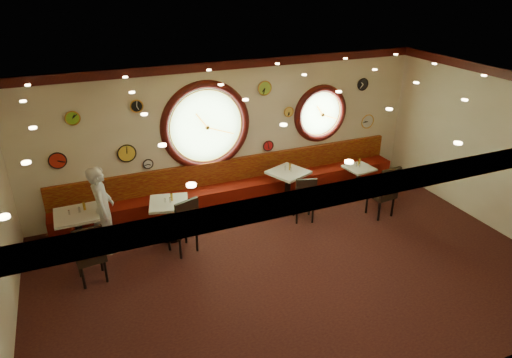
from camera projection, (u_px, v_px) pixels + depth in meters
name	position (u px, v px, depth m)	size (l,w,h in m)	color
floor	(291.00, 268.00, 8.21)	(9.00, 6.00, 0.00)	black
ceiling	(298.00, 94.00, 6.86)	(9.00, 6.00, 0.02)	gold
wall_back	(232.00, 133.00, 10.05)	(9.00, 0.02, 3.20)	beige
wall_front	(419.00, 299.00, 5.03)	(9.00, 0.02, 3.20)	beige
wall_right	(495.00, 150.00, 9.12)	(0.02, 6.00, 3.20)	beige
molding_back	(232.00, 65.00, 9.37)	(9.00, 0.10, 0.18)	#360B09
molding_front	(439.00, 173.00, 4.43)	(9.00, 0.10, 0.18)	#360B09
molding_right	(511.00, 75.00, 8.46)	(0.10, 6.00, 0.18)	#360B09
banquette_base	(238.00, 199.00, 10.45)	(8.00, 0.55, 0.20)	black
banquette_seat	(238.00, 189.00, 10.34)	(8.00, 0.55, 0.30)	#5B0E07
banquette_back	(234.00, 170.00, 10.36)	(8.00, 0.10, 0.55)	#630807
porthole_left_glass	(206.00, 126.00, 9.73)	(1.66, 1.66, 0.02)	#8EC174
porthole_left_frame	(206.00, 126.00, 9.71)	(1.98, 1.98, 0.18)	#360B09
porthole_left_ring	(206.00, 127.00, 9.69)	(1.61, 1.61, 0.03)	gold
porthole_right_glass	(320.00, 114.00, 10.73)	(1.10, 1.10, 0.02)	#8EC174
porthole_right_frame	(320.00, 114.00, 10.72)	(1.38, 1.38, 0.18)	#360B09
porthole_right_ring	(321.00, 114.00, 10.69)	(1.09, 1.09, 0.03)	gold
wall_clock_0	(148.00, 164.00, 9.52)	(0.20, 0.20, 0.03)	white
wall_clock_1	(363.00, 84.00, 10.83)	(0.28, 0.28, 0.03)	black
wall_clock_2	(73.00, 118.00, 8.58)	(0.26, 0.26, 0.03)	#73BE26
wall_clock_3	(268.00, 146.00, 10.48)	(0.24, 0.24, 0.03)	red
wall_clock_4	(367.00, 121.00, 11.32)	(0.34, 0.34, 0.03)	silver
wall_clock_5	(137.00, 106.00, 8.95)	(0.24, 0.24, 0.03)	black
wall_clock_6	(127.00, 153.00, 9.25)	(0.36, 0.36, 0.03)	yellow
wall_clock_7	(265.00, 88.00, 9.88)	(0.30, 0.30, 0.03)	#92C63D
wall_clock_8	(58.00, 160.00, 8.77)	(0.32, 0.32, 0.03)	red
wall_clock_9	(289.00, 112.00, 10.34)	(0.22, 0.22, 0.03)	#F5D051
table_a	(79.00, 228.00, 8.45)	(0.78, 0.78, 0.84)	black
table_b	(170.00, 215.00, 8.95)	(0.88, 0.88, 0.80)	black
table_c	(288.00, 184.00, 10.20)	(0.99, 0.99, 0.83)	black
table_d	(358.00, 177.00, 10.79)	(0.68, 0.68, 0.67)	black
chair_a	(90.00, 251.00, 7.58)	(0.53, 0.53, 0.70)	black
chair_b	(185.00, 223.00, 8.39)	(0.61, 0.61, 0.71)	black
chair_c	(305.00, 197.00, 9.49)	(0.54, 0.54, 0.64)	black
chair_d	(385.00, 189.00, 9.65)	(0.54, 0.54, 0.73)	black
condiment_a_salt	(69.00, 212.00, 8.27)	(0.03, 0.03, 0.09)	silver
condiment_b_salt	(165.00, 200.00, 8.80)	(0.03, 0.03, 0.09)	silver
condiment_c_salt	(285.00, 168.00, 10.11)	(0.04, 0.04, 0.10)	silver
condiment_d_salt	(357.00, 165.00, 10.70)	(0.03, 0.03, 0.09)	silver
condiment_a_pepper	(79.00, 210.00, 8.34)	(0.04, 0.04, 0.11)	silver
condiment_b_pepper	(170.00, 200.00, 8.79)	(0.04, 0.04, 0.10)	silver
condiment_c_pepper	(291.00, 169.00, 10.05)	(0.03, 0.03, 0.10)	silver
condiment_d_pepper	(360.00, 165.00, 10.68)	(0.03, 0.03, 0.10)	#BBBBBF
condiment_a_bottle	(84.00, 206.00, 8.42)	(0.05, 0.05, 0.15)	gold
condiment_b_bottle	(172.00, 197.00, 8.84)	(0.05, 0.05, 0.16)	gold
condiment_c_bottle	(290.00, 167.00, 10.11)	(0.05, 0.05, 0.16)	gold
condiment_d_bottle	(359.00, 162.00, 10.76)	(0.06, 0.06, 0.18)	gold
waiter	(103.00, 209.00, 8.43)	(0.63, 0.41, 1.72)	silver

